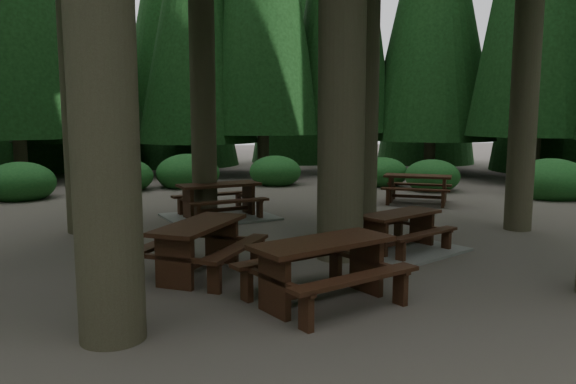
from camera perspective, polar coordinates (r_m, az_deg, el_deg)
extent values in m
plane|color=#534C44|center=(10.05, 1.12, -7.16)|extent=(80.00, 80.00, 0.00)
cube|color=gray|center=(11.07, 11.22, -5.78)|extent=(2.85, 2.72, 0.05)
cube|color=#381810|center=(10.92, 11.32, -2.20)|extent=(1.85, 1.47, 0.06)
cube|color=#381810|center=(11.34, 8.97, -3.27)|extent=(1.63, 1.09, 0.05)
cube|color=#381810|center=(10.64, 13.74, -4.13)|extent=(1.63, 1.09, 0.05)
cube|color=#381810|center=(10.47, 8.89, -4.68)|extent=(0.34, 0.50, 0.70)
cube|color=#381810|center=(10.45, 8.89, -4.37)|extent=(0.78, 1.25, 0.06)
cube|color=#381810|center=(11.54, 13.41, -3.64)|extent=(0.34, 0.50, 0.70)
cube|color=#381810|center=(11.53, 13.42, -3.35)|extent=(0.78, 1.25, 0.06)
cube|color=#381810|center=(11.03, 11.24, -5.02)|extent=(1.29, 0.80, 0.08)
cube|color=#381810|center=(9.21, -9.01, -3.30)|extent=(1.66, 2.13, 0.07)
cube|color=#381810|center=(9.61, -12.48, -4.96)|extent=(1.23, 1.88, 0.06)
cube|color=#381810|center=(8.99, -5.20, -5.69)|extent=(1.23, 1.88, 0.06)
cube|color=#381810|center=(8.63, -11.49, -7.07)|extent=(0.58, 0.38, 0.80)
cube|color=#381810|center=(8.62, -11.50, -6.64)|extent=(1.45, 0.87, 0.07)
cube|color=#381810|center=(10.00, -6.76, -4.93)|extent=(0.58, 0.38, 0.80)
cube|color=#381810|center=(9.98, -6.77, -4.55)|extent=(1.45, 0.87, 0.07)
cube|color=#381810|center=(9.36, -8.92, -7.12)|extent=(0.90, 1.50, 0.09)
cube|color=gray|center=(14.45, -6.98, -2.51)|extent=(3.14, 2.85, 0.05)
cube|color=#381810|center=(14.32, -7.03, 0.74)|extent=(2.18, 1.38, 0.07)
cube|color=#381810|center=(15.00, -7.94, -0.27)|extent=(2.03, 0.90, 0.06)
cube|color=#381810|center=(13.74, -5.99, -0.97)|extent=(2.03, 0.90, 0.06)
cube|color=#381810|center=(14.12, -10.09, -1.24)|extent=(0.28, 0.62, 0.82)
cube|color=#381810|center=(14.11, -10.10, -0.96)|extent=(0.59, 1.59, 0.07)
cube|color=#381810|center=(14.69, -4.03, -0.79)|extent=(0.28, 0.62, 0.82)
cube|color=#381810|center=(14.68, -4.03, -0.52)|extent=(0.59, 1.59, 0.07)
cube|color=#381810|center=(14.42, -6.99, -1.81)|extent=(1.64, 0.61, 0.09)
cube|color=#381810|center=(17.07, 13.04, 1.58)|extent=(2.06, 1.58, 0.06)
cube|color=#381810|center=(17.75, 13.19, 0.76)|extent=(1.83, 1.15, 0.05)
cube|color=#381810|center=(16.47, 12.80, 0.24)|extent=(1.83, 1.15, 0.05)
cube|color=#381810|center=(17.21, 10.43, 0.29)|extent=(0.35, 0.56, 0.77)
cube|color=#381810|center=(17.20, 10.43, 0.50)|extent=(0.81, 1.42, 0.06)
cube|color=#381810|center=(17.07, 15.58, 0.08)|extent=(0.35, 0.56, 0.77)
cube|color=#381810|center=(17.07, 15.59, 0.29)|extent=(0.81, 1.42, 0.06)
cube|color=#381810|center=(17.15, 12.98, -0.46)|extent=(1.46, 0.84, 0.09)
cube|color=#381810|center=(7.76, 3.60, -5.17)|extent=(2.19, 1.61, 0.07)
cube|color=#381810|center=(8.36, 0.59, -6.61)|extent=(1.97, 1.15, 0.06)
cube|color=#381810|center=(7.35, 7.00, -8.71)|extent=(1.97, 1.15, 0.06)
cube|color=#381810|center=(7.40, -1.41, -9.37)|extent=(0.35, 0.60, 0.82)
cube|color=#381810|center=(7.38, -1.41, -8.86)|extent=(0.80, 1.53, 0.07)
cube|color=#381810|center=(8.39, 7.94, -7.35)|extent=(0.35, 0.60, 0.82)
cube|color=#381810|center=(8.38, 7.95, -6.90)|extent=(0.80, 1.53, 0.07)
cube|color=#381810|center=(7.93, 3.56, -9.75)|extent=(1.58, 0.82, 0.09)
ellipsoid|color=#1D5520|center=(19.70, 25.14, 0.65)|extent=(2.42, 2.42, 1.49)
ellipsoid|color=#1D5520|center=(20.14, 14.44, 1.29)|extent=(1.90, 1.90, 1.17)
ellipsoid|color=#1D5520|center=(21.02, 9.56, 1.69)|extent=(1.84, 1.84, 1.13)
ellipsoid|color=#1D5520|center=(21.13, -1.31, 1.82)|extent=(1.95, 1.95, 1.20)
ellipsoid|color=#1D5520|center=(20.85, -10.12, 1.62)|extent=(2.31, 2.31, 1.42)
ellipsoid|color=#1D5520|center=(20.33, -16.21, 1.28)|extent=(1.93, 1.93, 1.19)
ellipsoid|color=#1D5520|center=(19.43, -25.56, 0.54)|extent=(2.15, 2.15, 1.32)
cone|color=black|center=(32.19, 1.16, 17.58)|extent=(5.34, 5.34, 16.14)
cone|color=black|center=(30.95, -11.62, 18.49)|extent=(6.57, 6.57, 16.86)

